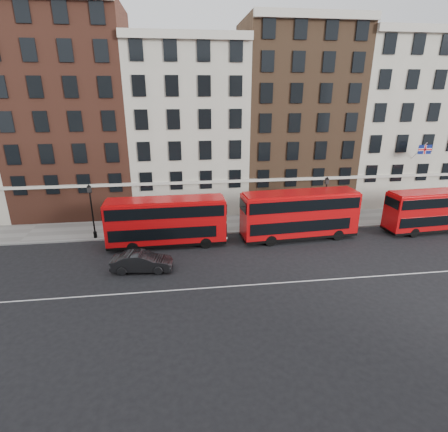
{
  "coord_description": "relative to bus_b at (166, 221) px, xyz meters",
  "views": [
    {
      "loc": [
        -1.3,
        -24.18,
        13.6
      ],
      "look_at": [
        2.54,
        5.0,
        3.0
      ],
      "focal_mm": 28.0,
      "sensor_mm": 36.0,
      "label": 1
    }
  ],
  "objects": [
    {
      "name": "bus_c",
      "position": [
        12.56,
        -0.0,
        0.09
      ],
      "size": [
        11.32,
        3.46,
        4.69
      ],
      "rotation": [
        0.0,
        0.0,
        0.07
      ],
      "color": "red",
      "rests_on": "ground"
    },
    {
      "name": "bus_d",
      "position": [
        26.77,
        -0.0,
        -0.12
      ],
      "size": [
        10.34,
        3.09,
        4.29
      ],
      "rotation": [
        0.0,
        0.0,
        0.06
      ],
      "color": "red",
      "rests_on": "ground"
    },
    {
      "name": "bus_b",
      "position": [
        0.0,
        0.0,
        0.0
      ],
      "size": [
        10.79,
        2.79,
        4.51
      ],
      "rotation": [
        0.0,
        0.0,
        0.02
      ],
      "color": "red",
      "rests_on": "ground"
    },
    {
      "name": "lamp_post_right",
      "position": [
        16.1,
        2.41,
        0.66
      ],
      "size": [
        0.44,
        0.44,
        5.33
      ],
      "color": "black",
      "rests_on": "pavement"
    },
    {
      "name": "road_centre_line",
      "position": [
        2.67,
        -7.97,
        -2.42
      ],
      "size": [
        70.0,
        0.12,
        0.01
      ],
      "primitive_type": "cube",
      "color": "white",
      "rests_on": "ground"
    },
    {
      "name": "iron_railings",
      "position": [
        2.67,
        6.73,
        -1.77
      ],
      "size": [
        6.6,
        0.06,
        1.0
      ],
      "primitive_type": null,
      "color": "black",
      "rests_on": "pavement"
    },
    {
      "name": "pavement",
      "position": [
        2.67,
        4.53,
        -2.35
      ],
      "size": [
        80.0,
        5.0,
        0.15
      ],
      "primitive_type": "cube",
      "color": "gray",
      "rests_on": "ground"
    },
    {
      "name": "car_front",
      "position": [
        -1.87,
        -4.66,
        -1.63
      ],
      "size": [
        4.91,
        2.08,
        1.57
      ],
      "primitive_type": "imported",
      "rotation": [
        0.0,
        0.0,
        1.48
      ],
      "color": "black",
      "rests_on": "ground"
    },
    {
      "name": "lamp_post_left",
      "position": [
        -6.95,
        2.4,
        0.66
      ],
      "size": [
        0.44,
        0.44,
        5.33
      ],
      "color": "black",
      "rests_on": "pavement"
    },
    {
      "name": "building_terrace",
      "position": [
        2.36,
        11.91,
        7.82
      ],
      "size": [
        64.0,
        11.95,
        22.0
      ],
      "color": "beige",
      "rests_on": "ground"
    },
    {
      "name": "kerb",
      "position": [
        2.67,
        2.03,
        -2.34
      ],
      "size": [
        80.0,
        0.3,
        0.16
      ],
      "primitive_type": "cube",
      "color": "gray",
      "rests_on": "ground"
    },
    {
      "name": "traffic_light",
      "position": [
        27.68,
        2.13,
        0.03
      ],
      "size": [
        0.25,
        0.45,
        3.27
      ],
      "color": "black",
      "rests_on": "pavement"
    },
    {
      "name": "ground",
      "position": [
        2.67,
        -5.97,
        -2.42
      ],
      "size": [
        120.0,
        120.0,
        0.0
      ],
      "primitive_type": "plane",
      "color": "black",
      "rests_on": "ground"
    }
  ]
}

